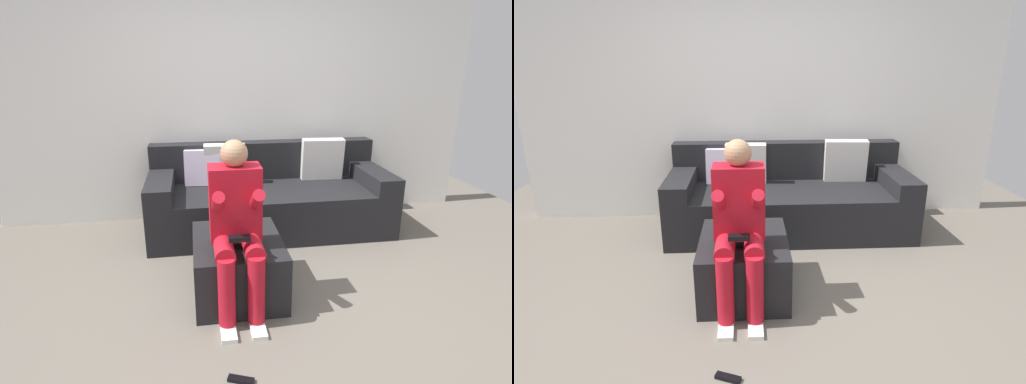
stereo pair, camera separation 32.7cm
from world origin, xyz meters
TOP-DOWN VIEW (x-y plane):
  - ground_plane at (0.00, 0.00)m, footprint 6.61×6.61m
  - wall_back at (0.00, 2.08)m, footprint 5.08×0.10m
  - couch_sectional at (0.22, 1.60)m, footprint 2.39×0.96m
  - ottoman at (-0.22, 0.42)m, footprint 0.64×0.77m
  - person_seated at (-0.25, 0.23)m, footprint 0.35×0.61m
  - remote_near_ottoman at (-0.31, -0.49)m, footprint 0.15×0.09m

SIDE VIEW (x-z plane):
  - ground_plane at x=0.00m, z-range 0.00..0.00m
  - remote_near_ottoman at x=-0.31m, z-range 0.00..0.02m
  - ottoman at x=-0.22m, z-range 0.00..0.43m
  - couch_sectional at x=0.22m, z-range -0.13..0.76m
  - person_seated at x=-0.25m, z-range 0.06..1.24m
  - wall_back at x=0.00m, z-range 0.00..2.79m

